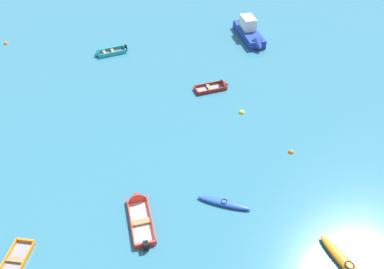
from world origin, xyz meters
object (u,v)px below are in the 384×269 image
mooring_buoy_near_foreground (6,44)px  mooring_buoy_midfield (291,152)px  kayak_orange_cluster_outer (349,267)px  rowboat_maroon_foreground_center (219,86)px  kayak_blue_distant_center (224,203)px  rowboat_red_back_row_center (138,207)px  mooring_buoy_central (242,113)px  rowboat_turquoise_outer_left (104,53)px  motor_launch_deep_blue_far_right (250,34)px

mooring_buoy_near_foreground → mooring_buoy_midfield: (23.65, -13.81, 0.00)m
kayak_orange_cluster_outer → rowboat_maroon_foreground_center: 16.06m
kayak_blue_distant_center → kayak_orange_cluster_outer: bearing=-32.8°
rowboat_red_back_row_center → mooring_buoy_central: size_ratio=8.79×
kayak_blue_distant_center → mooring_buoy_midfield: (4.34, 4.25, -0.14)m
rowboat_turquoise_outer_left → mooring_buoy_central: size_ratio=6.81×
kayak_blue_distant_center → rowboat_red_back_row_center: 4.60m
kayak_blue_distant_center → rowboat_red_back_row_center: (-4.58, -0.43, 0.02)m
rowboat_turquoise_outer_left → rowboat_red_back_row_center: 17.48m
rowboat_red_back_row_center → kayak_orange_cluster_outer: bearing=-17.4°
rowboat_maroon_foreground_center → mooring_buoy_near_foreground: 20.46m
motor_launch_deep_blue_far_right → rowboat_maroon_foreground_center: (-3.03, -8.20, -0.45)m
rowboat_turquoise_outer_left → rowboat_maroon_foreground_center: (9.89, -4.83, -0.02)m
kayak_blue_distant_center → rowboat_maroon_foreground_center: size_ratio=1.04×
rowboat_turquoise_outer_left → mooring_buoy_near_foreground: 9.63m
kayak_blue_distant_center → mooring_buoy_central: bearing=79.5°
mooring_buoy_near_foreground → mooring_buoy_midfield: mooring_buoy_near_foreground is taller
rowboat_maroon_foreground_center → motor_launch_deep_blue_far_right: bearing=69.7°
motor_launch_deep_blue_far_right → mooring_buoy_midfield: size_ratio=16.49×
motor_launch_deep_blue_far_right → mooring_buoy_near_foreground: bearing=-176.1°
kayak_blue_distant_center → mooring_buoy_near_foreground: (-19.32, 18.06, -0.14)m
kayak_orange_cluster_outer → rowboat_red_back_row_center: rowboat_red_back_row_center is taller
kayak_orange_cluster_outer → rowboat_turquoise_outer_left: (-15.52, 19.87, -0.01)m
rowboat_maroon_foreground_center → kayak_blue_distant_center: bearing=-90.1°
motor_launch_deep_blue_far_right → rowboat_red_back_row_center: size_ratio=1.52×
kayak_blue_distant_center → mooring_buoy_midfield: size_ratio=8.58×
mooring_buoy_central → mooring_buoy_near_foreground: bearing=154.8°
mooring_buoy_near_foreground → kayak_blue_distant_center: bearing=-43.1°
rowboat_turquoise_outer_left → rowboat_red_back_row_center: size_ratio=0.78×
kayak_orange_cluster_outer → rowboat_turquoise_outer_left: 25.21m
rowboat_turquoise_outer_left → mooring_buoy_central: bearing=-35.0°
mooring_buoy_central → rowboat_turquoise_outer_left: bearing=145.0°
mooring_buoy_near_foreground → mooring_buoy_central: mooring_buoy_central is taller
mooring_buoy_midfield → mooring_buoy_central: bearing=125.0°
rowboat_red_back_row_center → mooring_buoy_midfield: size_ratio=10.85×
rowboat_maroon_foreground_center → mooring_buoy_near_foreground: bearing=161.0°
kayak_orange_cluster_outer → mooring_buoy_central: size_ratio=8.46×
mooring_buoy_central → rowboat_red_back_row_center: bearing=-125.1°
mooring_buoy_near_foreground → mooring_buoy_central: size_ratio=0.94×
rowboat_red_back_row_center → mooring_buoy_near_foreground: 23.65m
rowboat_turquoise_outer_left → motor_launch_deep_blue_far_right: motor_launch_deep_blue_far_right is taller
motor_launch_deep_blue_far_right → mooring_buoy_near_foreground: 22.44m
motor_launch_deep_blue_far_right → rowboat_maroon_foreground_center: bearing=-110.3°
rowboat_turquoise_outer_left → rowboat_maroon_foreground_center: size_ratio=1.02×
mooring_buoy_near_foreground → rowboat_maroon_foreground_center: bearing=-19.0°
rowboat_red_back_row_center → mooring_buoy_near_foreground: (-14.74, 18.49, -0.15)m
mooring_buoy_central → kayak_orange_cluster_outer: bearing=-70.9°
mooring_buoy_midfield → mooring_buoy_near_foreground: bearing=149.7°
rowboat_maroon_foreground_center → mooring_buoy_central: 3.49m
kayak_orange_cluster_outer → mooring_buoy_midfield: (-1.32, 7.90, -0.17)m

